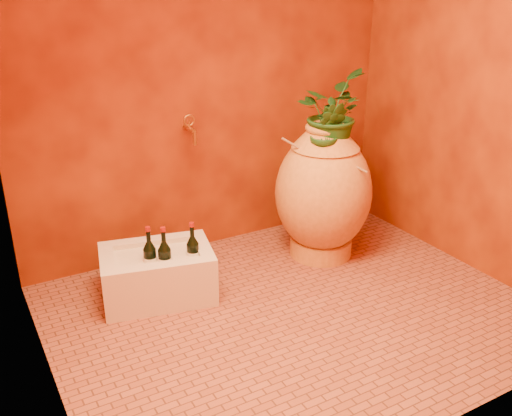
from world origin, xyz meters
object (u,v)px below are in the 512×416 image
wine_bottle_b (193,253)px  wall_tap (190,128)px  amphora (323,192)px  wine_bottle_c (150,259)px  wine_bottle_a (165,260)px  stone_basin (158,275)px

wine_bottle_b → wall_tap: wall_tap is taller
amphora → wine_bottle_c: bearing=-179.4°
wine_bottle_b → amphora: bearing=3.7°
wine_bottle_c → wine_bottle_a: bearing=-36.4°
stone_basin → wine_bottle_a: wine_bottle_a is taller
wine_bottle_c → wine_bottle_b: bearing=-11.2°
wall_tap → wine_bottle_c: bearing=-136.3°
wine_bottle_a → wine_bottle_c: 0.08m
amphora → wall_tap: (-0.70, 0.42, 0.41)m
amphora → wine_bottle_c: size_ratio=2.89×
wine_bottle_c → wall_tap: 0.85m
wine_bottle_b → wine_bottle_c: 0.24m
wine_bottle_b → wine_bottle_c: (-0.23, 0.05, 0.00)m
stone_basin → wine_bottle_b: size_ratio=2.36×
amphora → wine_bottle_b: size_ratio=2.98×
wine_bottle_a → wine_bottle_b: size_ratio=1.04×
wall_tap → wine_bottle_a: bearing=-128.7°
stone_basin → wine_bottle_a: (0.02, -0.09, 0.13)m
amphora → wine_bottle_a: amphora is taller
amphora → wall_tap: bearing=149.3°
amphora → wine_bottle_a: (-1.09, -0.06, -0.17)m
amphora → wine_bottle_a: size_ratio=2.86×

